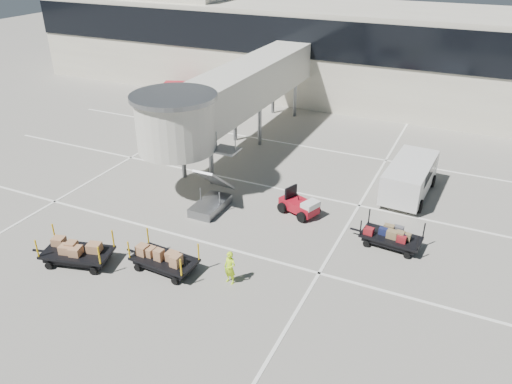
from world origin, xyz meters
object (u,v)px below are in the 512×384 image
box_cart_near (167,261)px  baggage_tug (300,205)px  suitcase_cart (391,237)px  minivan (410,175)px  belt_loader (183,90)px  box_cart_far (80,254)px  ground_worker (230,268)px

box_cart_near → baggage_tug: bearing=67.0°
suitcase_cart → box_cart_near: (-8.83, -6.38, 0.05)m
suitcase_cart → box_cart_near: size_ratio=0.96×
minivan → belt_loader: 25.19m
baggage_tug → minivan: minivan is taller
box_cart_near → minivan: (8.59, 12.45, 0.67)m
box_cart_near → minivan: minivan is taller
box_cart_near → box_cart_far: 4.13m
suitcase_cart → belt_loader: size_ratio=0.91×
baggage_tug → ground_worker: 7.05m
box_cart_near → ground_worker: ground_worker is taller
ground_worker → minivan: (5.57, 11.99, 0.43)m
box_cart_far → minivan: size_ratio=0.72×
ground_worker → box_cart_far: bearing=-156.0°
box_cart_far → belt_loader: 26.68m
minivan → belt_loader: (-22.68, 10.96, -0.54)m
box_cart_far → ground_worker: size_ratio=2.50×
baggage_tug → suitcase_cart: (5.21, -1.09, -0.02)m
suitcase_cart → baggage_tug: bearing=172.8°
ground_worker → baggage_tug: bearing=95.2°
box_cart_far → minivan: minivan is taller
box_cart_far → minivan: 18.58m
box_cart_far → ground_worker: (6.96, 1.72, 0.23)m
minivan → box_cart_far: bearing=-129.2°
baggage_tug → belt_loader: size_ratio=0.61×
ground_worker → belt_loader: belt_loader is taller
ground_worker → suitcase_cart: bearing=55.6°
baggage_tug → box_cart_near: bearing=-95.1°
suitcase_cart → box_cart_far: box_cart_far is taller
box_cart_near → box_cart_far: size_ratio=0.94×
baggage_tug → belt_loader: (-17.71, 15.93, 0.16)m
baggage_tug → box_cart_far: 11.56m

